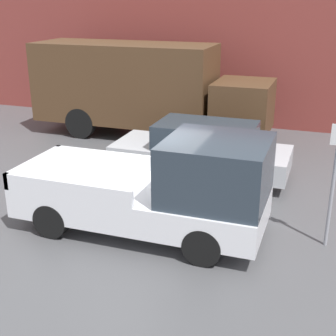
{
  "coord_description": "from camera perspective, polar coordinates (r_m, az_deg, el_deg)",
  "views": [
    {
      "loc": [
        3.66,
        -8.8,
        4.7
      ],
      "look_at": [
        0.4,
        0.46,
        1.07
      ],
      "focal_mm": 50.0,
      "sensor_mm": 36.0,
      "label": 1
    }
  ],
  "objects": [
    {
      "name": "pickup_truck",
      "position": [
        9.53,
        -0.24,
        -2.68
      ],
      "size": [
        5.18,
        2.09,
        2.15
      ],
      "color": "silver",
      "rests_on": "ground"
    },
    {
      "name": "car",
      "position": [
        12.8,
        4.2,
        2.28
      ],
      "size": [
        4.79,
        1.91,
        1.5
      ],
      "color": "#B7BABF",
      "rests_on": "ground"
    },
    {
      "name": "newspaper_box",
      "position": [
        18.07,
        6.63,
        6.67
      ],
      "size": [
        0.45,
        0.4,
        0.98
      ],
      "color": "gold",
      "rests_on": "ground"
    },
    {
      "name": "building_wall",
      "position": [
        18.01,
        7.65,
        12.64
      ],
      "size": [
        28.0,
        0.15,
        4.73
      ],
      "color": "brown",
      "rests_on": "ground"
    },
    {
      "name": "delivery_truck",
      "position": [
        16.46,
        -3.28,
        9.85
      ],
      "size": [
        8.22,
        2.33,
        3.19
      ],
      "color": "#4C331E",
      "rests_on": "ground"
    },
    {
      "name": "parking_sign",
      "position": [
        9.43,
        19.57,
        -1.07
      ],
      "size": [
        0.3,
        0.07,
        2.6
      ],
      "color": "gray",
      "rests_on": "ground"
    },
    {
      "name": "ground_plane",
      "position": [
        10.62,
        -2.9,
        -6.02
      ],
      "size": [
        60.0,
        60.0,
        0.0
      ],
      "primitive_type": "plane",
      "color": "#4C4C4F"
    }
  ]
}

